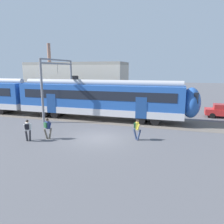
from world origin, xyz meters
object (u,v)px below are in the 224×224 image
object	(u,v)px
pedestrian_yellow	(137,128)
parked_car_red	(224,111)
commuter_train	(32,96)
pedestrian_white	(28,128)
pedestrian_navy	(47,127)

from	to	relation	value
pedestrian_yellow	parked_car_red	distance (m)	13.39
commuter_train	pedestrian_white	distance (m)	10.57
parked_car_red	pedestrian_white	bearing A→B (deg)	-140.00
pedestrian_white	parked_car_red	world-z (taller)	pedestrian_white
commuter_train	pedestrian_white	world-z (taller)	commuter_train
commuter_train	parked_car_red	size ratio (longest dim) A/B	9.39
pedestrian_white	pedestrian_navy	world-z (taller)	same
pedestrian_white	parked_car_red	distance (m)	20.82
commuter_train	pedestrian_yellow	bearing A→B (deg)	-23.41
commuter_train	pedestrian_navy	world-z (taller)	commuter_train
commuter_train	pedestrian_white	size ratio (longest dim) A/B	22.83
commuter_train	parked_car_red	world-z (taller)	commuter_train
pedestrian_white	commuter_train	bearing A→B (deg)	124.50
commuter_train	parked_car_red	distance (m)	22.44
pedestrian_white	pedestrian_yellow	bearing A→B (deg)	18.30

